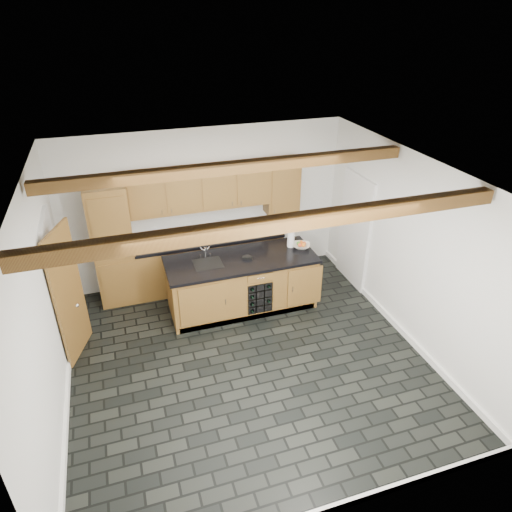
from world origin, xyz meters
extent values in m
plane|color=black|center=(0.00, 0.00, 0.00)|extent=(5.00, 5.00, 0.00)
plane|color=white|center=(0.00, 2.50, 1.40)|extent=(5.00, 0.00, 5.00)
plane|color=white|center=(-2.50, 0.00, 1.40)|extent=(0.00, 5.00, 5.00)
plane|color=white|center=(2.50, 0.00, 1.40)|extent=(0.00, 5.00, 5.00)
plane|color=white|center=(0.00, 0.00, 2.80)|extent=(5.00, 5.00, 0.00)
cube|color=brown|center=(0.00, -1.20, 2.70)|extent=(4.90, 0.15, 0.15)
cube|color=brown|center=(0.00, 0.60, 2.70)|extent=(4.90, 0.15, 0.15)
cube|color=white|center=(-2.48, 0.00, 0.05)|extent=(0.04, 5.00, 0.10)
cube|color=white|center=(2.48, 0.00, 0.05)|extent=(0.04, 5.00, 0.10)
cube|color=white|center=(0.00, -2.48, 0.05)|extent=(5.00, 0.04, 0.10)
cube|color=white|center=(-2.47, 1.30, 1.02)|extent=(0.06, 0.94, 2.04)
cube|color=olive|center=(-2.32, 0.95, 1.00)|extent=(0.31, 0.77, 2.00)
cube|color=white|center=(2.47, 1.50, 1.02)|extent=(0.06, 0.98, 2.04)
cube|color=black|center=(2.50, 1.50, 1.00)|extent=(0.02, 0.86, 1.96)
cube|color=olive|center=(-1.65, 2.20, 1.05)|extent=(0.65, 0.60, 2.10)
cube|color=olive|center=(-0.02, 2.20, 0.44)|extent=(2.60, 0.60, 0.88)
cube|color=black|center=(-0.02, 2.20, 0.91)|extent=(2.64, 0.62, 0.05)
cube|color=white|center=(-0.02, 2.49, 1.19)|extent=(2.60, 0.02, 0.52)
cube|color=olive|center=(-0.12, 2.33, 1.83)|extent=(2.40, 0.35, 0.75)
cube|color=olive|center=(1.38, 2.33, 1.70)|extent=(0.60, 0.35, 1.00)
cube|color=olive|center=(0.30, 1.30, 0.44)|extent=(2.40, 0.90, 0.88)
cube|color=black|center=(0.30, 1.30, 0.91)|extent=(2.46, 0.96, 0.05)
cube|color=olive|center=(-0.42, 0.84, 0.48)|extent=(0.80, 0.02, 0.70)
cube|color=olive|center=(1.25, 0.84, 0.48)|extent=(0.60, 0.02, 0.70)
cube|color=black|center=(0.48, 0.99, 0.40)|extent=(0.42, 0.30, 0.56)
cylinder|color=black|center=(0.62, 0.95, 0.33)|extent=(0.07, 0.26, 0.07)
cylinder|color=black|center=(0.34, 0.95, 0.61)|extent=(0.07, 0.26, 0.07)
cylinder|color=black|center=(0.34, 0.95, 0.19)|extent=(0.07, 0.26, 0.07)
cylinder|color=black|center=(0.34, 0.95, 0.47)|extent=(0.07, 0.26, 0.07)
cylinder|color=black|center=(0.62, 0.95, 0.61)|extent=(0.07, 0.26, 0.07)
cylinder|color=black|center=(0.34, 0.95, 0.33)|extent=(0.07, 0.26, 0.07)
cube|color=black|center=(-0.25, 1.30, 0.93)|extent=(0.45, 0.40, 0.02)
cylinder|color=silver|center=(-0.25, 1.48, 1.03)|extent=(0.02, 0.02, 0.20)
torus|color=silver|center=(-0.25, 1.48, 1.17)|extent=(0.18, 0.02, 0.18)
cylinder|color=silver|center=(-0.33, 1.48, 0.97)|extent=(0.02, 0.02, 0.08)
cylinder|color=silver|center=(-0.17, 1.48, 0.97)|extent=(0.02, 0.02, 0.08)
cube|color=black|center=(0.39, 1.26, 0.95)|extent=(0.19, 0.16, 0.04)
cylinder|color=black|center=(0.39, 1.26, 0.97)|extent=(0.11, 0.11, 0.01)
imported|color=silver|center=(1.38, 1.35, 0.97)|extent=(0.38, 0.38, 0.07)
sphere|color=#C3451A|center=(1.43, 1.35, 1.00)|extent=(0.07, 0.07, 0.07)
sphere|color=orange|center=(1.40, 1.39, 1.00)|extent=(0.07, 0.07, 0.07)
sphere|color=#418524|center=(1.34, 1.37, 1.00)|extent=(0.07, 0.07, 0.07)
sphere|color=#D2421F|center=(1.34, 1.32, 1.00)|extent=(0.07, 0.07, 0.07)
sphere|color=orange|center=(1.39, 1.30, 1.00)|extent=(0.07, 0.07, 0.07)
cylinder|color=white|center=(1.22, 1.45, 1.07)|extent=(0.12, 0.12, 0.27)
imported|color=white|center=(-1.04, 2.28, 0.98)|extent=(0.14, 0.14, 0.10)
camera|label=1|loc=(-1.47, -4.92, 4.55)|focal=32.00mm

